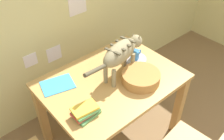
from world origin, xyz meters
TOP-DOWN VIEW (x-y plane):
  - dining_table at (-0.03, 1.46)m, footprint 1.16×0.86m
  - cat at (0.07, 1.46)m, footprint 0.71×0.23m
  - saucer_bowl at (0.28, 1.50)m, footprint 0.22×0.22m
  - coffee_mug at (0.29, 1.50)m, footprint 0.12×0.08m
  - magazine at (-0.42, 1.69)m, footprint 0.30×0.26m
  - book_stack at (-0.43, 1.28)m, footprint 0.20×0.15m
  - wicker_basket at (0.13, 1.28)m, footprint 0.32×0.32m

SIDE VIEW (x-z plane):
  - dining_table at x=-0.03m, z-range 0.28..1.04m
  - magazine at x=-0.42m, z-range 0.76..0.76m
  - saucer_bowl at x=0.28m, z-range 0.76..0.80m
  - book_stack at x=-0.43m, z-range 0.76..0.84m
  - wicker_basket at x=0.13m, z-range 0.76..0.85m
  - coffee_mug at x=0.29m, z-range 0.80..0.88m
  - cat at x=0.07m, z-range 0.82..1.15m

